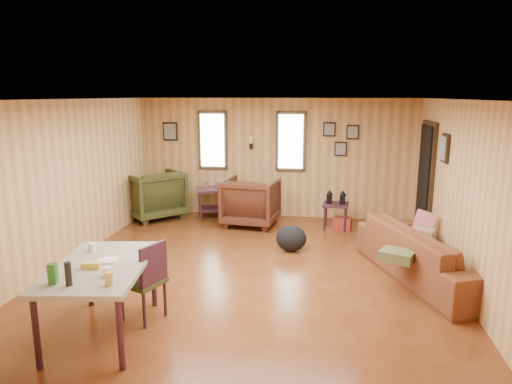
# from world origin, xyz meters

# --- Properties ---
(room) EXTENTS (5.54, 6.04, 2.44)m
(room) POSITION_xyz_m (0.17, 0.27, 1.21)
(room) COLOR brown
(room) RESTS_ON ground
(sofa) EXTENTS (1.55, 2.53, 0.95)m
(sofa) POSITION_xyz_m (2.42, 0.02, 0.48)
(sofa) COLOR brown
(sofa) RESTS_ON ground
(recliner_brown) EXTENTS (1.07, 1.02, 1.00)m
(recliner_brown) POSITION_xyz_m (-0.39, 2.25, 0.50)
(recliner_brown) COLOR #492216
(recliner_brown) RESTS_ON ground
(recliner_green) EXTENTS (1.42, 1.42, 1.07)m
(recliner_green) POSITION_xyz_m (-2.43, 2.45, 0.53)
(recliner_green) COLOR #363A1A
(recliner_green) RESTS_ON ground
(end_table) EXTENTS (0.73, 0.69, 0.76)m
(end_table) POSITION_xyz_m (-1.25, 2.62, 0.42)
(end_table) COLOR #3D1B28
(end_table) RESTS_ON ground
(side_table) EXTENTS (0.50, 0.50, 0.74)m
(side_table) POSITION_xyz_m (1.21, 2.25, 0.50)
(side_table) COLOR #3D1B28
(side_table) RESTS_ON ground
(cooler) EXTENTS (0.36, 0.29, 0.23)m
(cooler) POSITION_xyz_m (1.34, 2.18, 0.12)
(cooler) COLOR maroon
(cooler) RESTS_ON ground
(backpack) EXTENTS (0.58, 0.50, 0.42)m
(backpack) POSITION_xyz_m (0.50, 0.86, 0.21)
(backpack) COLOR black
(backpack) RESTS_ON ground
(sofa_pillows) EXTENTS (1.02, 1.72, 0.36)m
(sofa_pillows) POSITION_xyz_m (2.21, 0.14, 0.50)
(sofa_pillows) COLOR #50532E
(sofa_pillows) RESTS_ON sofa
(dining_table) EXTENTS (1.11, 1.62, 0.98)m
(dining_table) POSITION_xyz_m (-1.23, -2.05, 0.70)
(dining_table) COLOR gray
(dining_table) RESTS_ON ground
(dining_chair) EXTENTS (0.53, 0.53, 0.90)m
(dining_chair) POSITION_xyz_m (-0.88, -1.68, 0.50)
(dining_chair) COLOR #363A1A
(dining_chair) RESTS_ON ground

